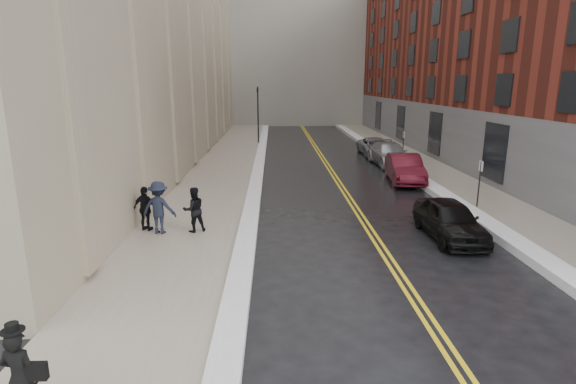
{
  "coord_description": "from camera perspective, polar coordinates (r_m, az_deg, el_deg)",
  "views": [
    {
      "loc": [
        -1.2,
        -11.12,
        5.57
      ],
      "look_at": [
        -0.68,
        5.11,
        1.6
      ],
      "focal_mm": 28.0,
      "sensor_mm": 36.0,
      "label": 1
    }
  ],
  "objects": [
    {
      "name": "parking_sign_near",
      "position": [
        21.59,
        23.15,
        1.37
      ],
      "size": [
        0.06,
        0.35,
        2.23
      ],
      "color": "black",
      "rests_on": "ground"
    },
    {
      "name": "pedestrian_b",
      "position": [
        17.07,
        -16.07,
        -1.91
      ],
      "size": [
        1.37,
        0.94,
        1.95
      ],
      "primitive_type": "imported",
      "rotation": [
        0.0,
        0.0,
        2.96
      ],
      "color": "black",
      "rests_on": "sidewalk_left"
    },
    {
      "name": "snow_ridge_left",
      "position": [
        27.68,
        -3.87,
        2.38
      ],
      "size": [
        0.7,
        60.8,
        0.26
      ],
      "primitive_type": "cube",
      "color": "white",
      "rests_on": "ground"
    },
    {
      "name": "snow_ridge_right",
      "position": [
        28.89,
        15.02,
        2.46
      ],
      "size": [
        0.85,
        60.8,
        0.3
      ],
      "primitive_type": "cube",
      "color": "white",
      "rests_on": "ground"
    },
    {
      "name": "building_right",
      "position": [
        39.06,
        28.15,
        17.24
      ],
      "size": [
        14.0,
        50.0,
        18.0
      ],
      "primitive_type": "cube",
      "color": "maroon",
      "rests_on": "ground"
    },
    {
      "name": "sidewalk_right",
      "position": [
        29.49,
        18.46,
        2.29
      ],
      "size": [
        3.0,
        64.0,
        0.15
      ],
      "primitive_type": "cube",
      "color": "gray",
      "rests_on": "ground"
    },
    {
      "name": "lane_stripe_b",
      "position": [
        27.95,
        6.07,
        2.18
      ],
      "size": [
        0.12,
        64.0,
        0.01
      ],
      "primitive_type": "cube",
      "color": "gold",
      "rests_on": "ground"
    },
    {
      "name": "car_silver_near",
      "position": [
        31.89,
        12.75,
        4.74
      ],
      "size": [
        2.44,
        5.38,
        1.53
      ],
      "primitive_type": "imported",
      "rotation": [
        0.0,
        0.0,
        0.06
      ],
      "color": "#95979C",
      "rests_on": "ground"
    },
    {
      "name": "sidewalk_left",
      "position": [
        27.87,
        -8.6,
        2.22
      ],
      "size": [
        4.0,
        64.0,
        0.15
      ],
      "primitive_type": "cube",
      "color": "gray",
      "rests_on": "ground"
    },
    {
      "name": "lane_stripe_a",
      "position": [
        27.92,
        5.58,
        2.18
      ],
      "size": [
        0.12,
        64.0,
        0.01
      ],
      "primitive_type": "cube",
      "color": "gold",
      "rests_on": "ground"
    },
    {
      "name": "traffic_signal",
      "position": [
        41.22,
        -3.83,
        10.26
      ],
      "size": [
        0.18,
        0.15,
        5.2
      ],
      "color": "black",
      "rests_on": "ground"
    },
    {
      "name": "pedestrian_a",
      "position": [
        16.98,
        -11.87,
        -2.2
      ],
      "size": [
        1.01,
        0.93,
        1.69
      ],
      "primitive_type": "imported",
      "rotation": [
        0.0,
        0.0,
        3.58
      ],
      "color": "black",
      "rests_on": "sidewalk_left"
    },
    {
      "name": "parking_sign_far",
      "position": [
        32.7,
        14.43,
        5.91
      ],
      "size": [
        0.06,
        0.35,
        2.23
      ],
      "color": "black",
      "rests_on": "ground"
    },
    {
      "name": "car_silver_far",
      "position": [
        36.06,
        11.06,
        5.68
      ],
      "size": [
        2.23,
        4.81,
        1.33
      ],
      "primitive_type": "imported",
      "rotation": [
        0.0,
        0.0,
        0.0
      ],
      "color": "gray",
      "rests_on": "ground"
    },
    {
      "name": "pedestrian_c",
      "position": [
        17.57,
        -17.63,
        -2.03
      ],
      "size": [
        1.07,
        0.72,
        1.68
      ],
      "primitive_type": "imported",
      "rotation": [
        0.0,
        0.0,
        2.8
      ],
      "color": "black",
      "rests_on": "sidewalk_left"
    },
    {
      "name": "ground",
      "position": [
        12.5,
        3.97,
        -12.77
      ],
      "size": [
        160.0,
        160.0,
        0.0
      ],
      "primitive_type": "plane",
      "color": "black",
      "rests_on": "ground"
    },
    {
      "name": "car_maroon",
      "position": [
        26.47,
        14.6,
        2.9
      ],
      "size": [
        2.16,
        4.96,
        1.58
      ],
      "primitive_type": "imported",
      "rotation": [
        0.0,
        0.0,
        -0.1
      ],
      "color": "#4A0D18",
      "rests_on": "ground"
    },
    {
      "name": "pedestrian_main",
      "position": [
        8.86,
        -30.88,
        -19.6
      ],
      "size": [
        0.65,
        0.46,
        1.67
      ],
      "primitive_type": "imported",
      "rotation": [
        0.0,
        0.0,
        3.03
      ],
      "color": "black",
      "rests_on": "sidewalk_left"
    },
    {
      "name": "car_black",
      "position": [
        17.43,
        19.83,
        -3.29
      ],
      "size": [
        1.75,
        4.2,
        1.42
      ],
      "primitive_type": "imported",
      "rotation": [
        0.0,
        0.0,
        0.02
      ],
      "color": "black",
      "rests_on": "ground"
    }
  ]
}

